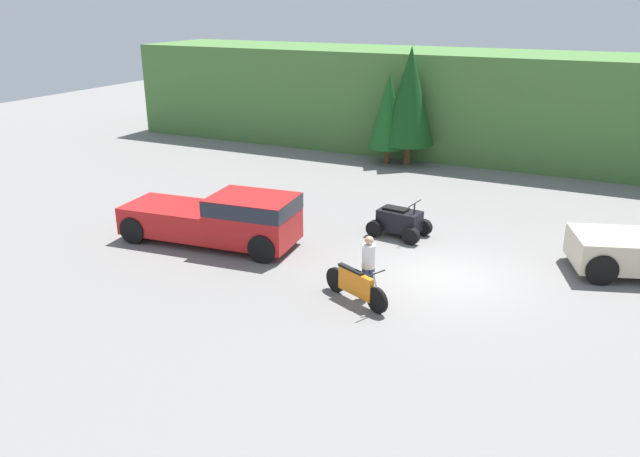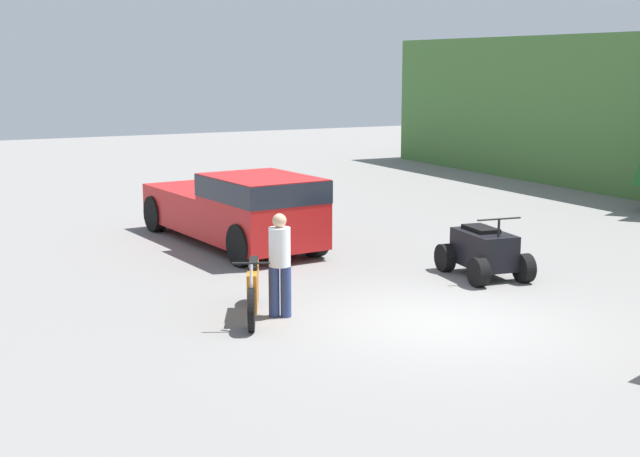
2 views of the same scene
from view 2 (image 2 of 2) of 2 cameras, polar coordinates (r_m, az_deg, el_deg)
The scene contains 5 objects.
ground_plane at distance 14.90m, azimuth 7.72°, elevation -6.00°, with size 80.00×80.00×0.00m, color slate.
pickup_truck_red at distance 20.65m, azimuth -5.18°, elevation 1.41°, with size 6.06×2.63×1.77m.
dirt_bike at distance 15.02m, azimuth -4.30°, elevation -3.93°, with size 2.16×1.13×1.12m.
quad_atv at distance 18.09m, azimuth 10.44°, elevation -1.49°, with size 2.07×1.46×1.28m.
rider_person at distance 14.90m, azimuth -2.60°, elevation -2.10°, with size 0.50×0.50×1.77m.
Camera 2 is at (11.71, -8.19, 4.23)m, focal length 50.00 mm.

